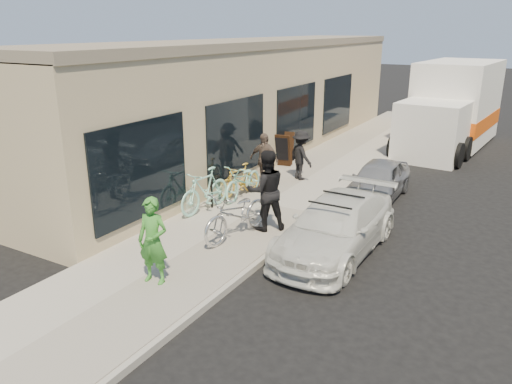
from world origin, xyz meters
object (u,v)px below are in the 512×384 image
at_px(sandwich_board, 282,149).
at_px(bystander_b, 264,160).
at_px(bike_rack, 215,188).
at_px(woman_rider, 153,241).
at_px(man_standing, 266,190).
at_px(cruiser_bike_b, 244,180).
at_px(moving_truck, 452,110).
at_px(cruiser_bike_c, 239,180).
at_px(cruiser_bike_a, 205,190).
at_px(bystander_a, 301,155).
at_px(sedan_white, 336,226).
at_px(sedan_silver, 378,180).
at_px(tandem_bike, 237,214).

bearing_deg(sandwich_board, bystander_b, -85.68).
bearing_deg(bike_rack, woman_rider, -70.75).
bearing_deg(man_standing, cruiser_bike_b, -90.60).
distance_m(moving_truck, cruiser_bike_c, 10.72).
bearing_deg(cruiser_bike_c, bike_rack, -81.30).
height_order(man_standing, cruiser_bike_a, man_standing).
height_order(sandwich_board, bystander_a, bystander_a).
height_order(sedan_white, bystander_a, bystander_a).
relative_size(cruiser_bike_a, cruiser_bike_b, 1.00).
relative_size(sedan_white, sedan_silver, 1.30).
height_order(sandwich_board, moving_truck, moving_truck).
bearing_deg(cruiser_bike_a, bystander_a, 80.78).
bearing_deg(bystander_b, moving_truck, 67.96).
xyz_separation_m(bike_rack, sandwich_board, (-0.31, 4.44, 0.10)).
xyz_separation_m(moving_truck, cruiser_bike_b, (-3.68, -10.04, -0.86)).
bearing_deg(man_standing, cruiser_bike_a, -53.32).
relative_size(sedan_white, cruiser_bike_c, 2.81).
bearing_deg(tandem_bike, moving_truck, 87.60).
height_order(cruiser_bike_a, bystander_a, bystander_a).
xyz_separation_m(sandwich_board, tandem_bike, (1.94, -5.98, -0.02)).
bearing_deg(woman_rider, cruiser_bike_b, 93.97).
height_order(cruiser_bike_a, bystander_b, bystander_b).
distance_m(sandwich_board, bystander_b, 2.45).
xyz_separation_m(sandwich_board, man_standing, (2.26, -5.25, 0.38)).
bearing_deg(sandwich_board, man_standing, -76.74).
relative_size(bike_rack, sandwich_board, 0.70).
bearing_deg(tandem_bike, man_standing, 74.63).
relative_size(sandwich_board, cruiser_bike_c, 0.75).
relative_size(moving_truck, man_standing, 3.71).
relative_size(bike_rack, sedan_silver, 0.24).
xyz_separation_m(cruiser_bike_b, bystander_a, (0.63, 2.34, 0.28)).
relative_size(cruiser_bike_a, bystander_b, 1.15).
bearing_deg(tandem_bike, sandwich_board, 116.25).
xyz_separation_m(sandwich_board, woman_rider, (1.72, -8.49, 0.25)).
height_order(tandem_bike, man_standing, man_standing).
xyz_separation_m(cruiser_bike_c, bystander_a, (0.83, 2.25, 0.32)).
xyz_separation_m(sedan_silver, woman_rider, (-2.02, -7.11, 0.42)).
relative_size(moving_truck, cruiser_bike_c, 4.77).
xyz_separation_m(moving_truck, cruiser_bike_c, (-3.87, -9.95, -0.90)).
distance_m(sedan_white, cruiser_bike_c, 4.07).
distance_m(bike_rack, sedan_white, 3.82).
distance_m(woman_rider, cruiser_bike_c, 5.23).
bearing_deg(cruiser_bike_a, moving_truck, 75.53).
height_order(woman_rider, cruiser_bike_c, woman_rider).
xyz_separation_m(sandwich_board, sedan_white, (4.02, -5.33, -0.12)).
height_order(cruiser_bike_a, cruiser_bike_b, cruiser_bike_a).
xyz_separation_m(sedan_silver, cruiser_bike_c, (-3.32, -2.06, 0.05)).
height_order(moving_truck, man_standing, moving_truck).
distance_m(bike_rack, bystander_a, 3.41).
distance_m(sedan_white, sedan_silver, 3.95).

